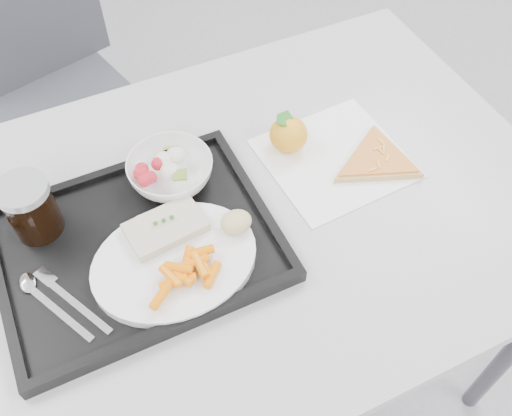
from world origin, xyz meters
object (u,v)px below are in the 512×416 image
at_px(table, 228,235).
at_px(tangerine, 288,134).
at_px(salad_bowl, 171,171).
at_px(dinner_plate, 175,261).
at_px(pizza_slice, 377,160).
at_px(cola_glass, 30,207).
at_px(tray, 137,246).
at_px(chair, 48,76).

xyz_separation_m(table, tangerine, (0.17, 0.09, 0.10)).
xyz_separation_m(table, salad_bowl, (-0.06, 0.10, 0.11)).
xyz_separation_m(dinner_plate, tangerine, (0.29, 0.16, 0.01)).
bearing_deg(pizza_slice, cola_glass, 169.42).
bearing_deg(salad_bowl, tray, -133.73).
bearing_deg(dinner_plate, cola_glass, 137.14).
xyz_separation_m(table, cola_glass, (-0.30, 0.10, 0.14)).
bearing_deg(tray, chair, 92.33).
xyz_separation_m(salad_bowl, tangerine, (0.23, -0.01, -0.00)).
relative_size(chair, pizza_slice, 4.30).
bearing_deg(chair, table, -75.96).
bearing_deg(pizza_slice, chair, 121.83).
xyz_separation_m(salad_bowl, pizza_slice, (0.36, -0.12, -0.03)).
bearing_deg(cola_glass, dinner_plate, -42.86).
distance_m(chair, pizza_slice, 0.97).
bearing_deg(table, pizza_slice, -2.84).
relative_size(table, tangerine, 12.86).
xyz_separation_m(chair, dinner_plate, (0.08, -0.86, 0.24)).
relative_size(salad_bowl, cola_glass, 1.41).
distance_m(table, cola_glass, 0.34).
height_order(tray, salad_bowl, salad_bowl).
distance_m(chair, dinner_plate, 0.89).
bearing_deg(table, cola_glass, 162.04).
bearing_deg(chair, cola_glass, -98.58).
relative_size(chair, salad_bowl, 6.11).
bearing_deg(salad_bowl, tangerine, -1.74).
height_order(cola_glass, pizza_slice, cola_glass).
height_order(salad_bowl, tangerine, tangerine).
bearing_deg(pizza_slice, tangerine, 140.20).
xyz_separation_m(chair, tray, (0.03, -0.79, 0.22)).
bearing_deg(table, tangerine, 29.02).
relative_size(tray, pizza_slice, 2.08).
relative_size(cola_glass, pizza_slice, 0.50).
height_order(table, dinner_plate, dinner_plate).
height_order(chair, tangerine, chair).
relative_size(table, salad_bowl, 7.89).
distance_m(chair, cola_glass, 0.75).
distance_m(salad_bowl, tangerine, 0.23).
bearing_deg(tray, pizza_slice, -1.20).
relative_size(chair, dinner_plate, 3.44).
bearing_deg(dinner_plate, chair, 95.09).
distance_m(salad_bowl, pizza_slice, 0.38).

